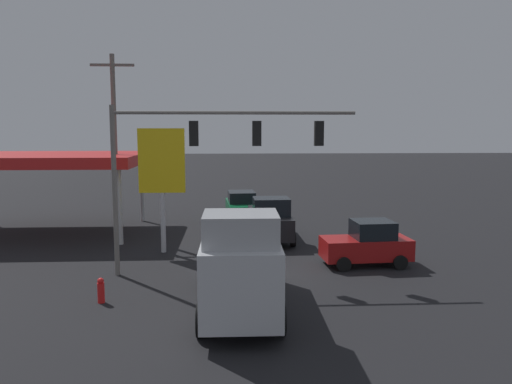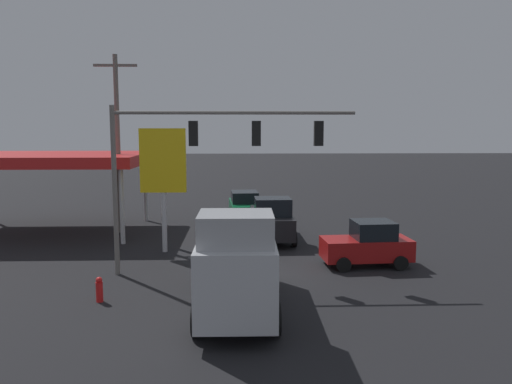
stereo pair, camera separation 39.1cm
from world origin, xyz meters
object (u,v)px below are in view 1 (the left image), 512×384
traffic_signal_assembly (207,148)px  pickup_parked (270,220)px  utility_pole (115,140)px  fire_hydrant (101,290)px  sedan_waiting (242,206)px  delivery_truck (240,260)px  hatchback_crossing (367,244)px  price_sign (162,166)px

traffic_signal_assembly → pickup_parked: bearing=-116.7°
utility_pole → fire_hydrant: utility_pole is taller
sedan_waiting → delivery_truck: delivery_truck is taller
delivery_truck → fire_hydrant: (4.77, -0.97, -1.26)m
hatchback_crossing → fire_hydrant: size_ratio=4.44×
sedan_waiting → delivery_truck: 16.02m
utility_pole → delivery_truck: bearing=118.1°
hatchback_crossing → fire_hydrant: bearing=18.3°
sedan_waiting → pickup_parked: size_ratio=0.86×
pickup_parked → fire_hydrant: 11.42m
pickup_parked → traffic_signal_assembly: bearing=-28.2°
delivery_truck → price_sign: bearing=-155.5°
traffic_signal_assembly → fire_hydrant: traffic_signal_assembly is taller
price_sign → pickup_parked: (-5.33, -2.30, -3.08)m
traffic_signal_assembly → delivery_truck: traffic_signal_assembly is taller
price_sign → hatchback_crossing: size_ratio=1.53×
sedan_waiting → hatchback_crossing: size_ratio=1.16×
delivery_truck → fire_hydrant: 5.02m
traffic_signal_assembly → utility_pole: size_ratio=0.97×
delivery_truck → utility_pole: bearing=-151.3°
delivery_truck → pickup_parked: bearing=170.7°
pickup_parked → hatchback_crossing: bearing=35.8°
traffic_signal_assembly → sedan_waiting: size_ratio=2.16×
sedan_waiting → delivery_truck: bearing=-5.6°
price_sign → pickup_parked: price_sign is taller
traffic_signal_assembly → fire_hydrant: (3.53, 3.31, -4.76)m
utility_pole → delivery_truck: (-6.77, 12.67, -3.61)m
utility_pole → pickup_parked: 9.82m
delivery_truck → fire_hydrant: size_ratio=7.75×
price_sign → fire_hydrant: price_sign is taller
utility_pole → pickup_parked: size_ratio=1.91×
utility_pole → pickup_parked: utility_pole is taller
price_sign → fire_hydrant: 8.07m
utility_pole → fire_hydrant: bearing=99.7°
utility_pole → delivery_truck: 14.81m
traffic_signal_assembly → fire_hydrant: bearing=43.2°
price_sign → delivery_truck: bearing=113.9°
utility_pole → sedan_waiting: size_ratio=2.22×
utility_pole → delivery_truck: size_ratio=1.47×
utility_pole → traffic_signal_assembly: bearing=123.4°
fire_hydrant → delivery_truck: bearing=168.5°
sedan_waiting → hatchback_crossing: bearing=21.9°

